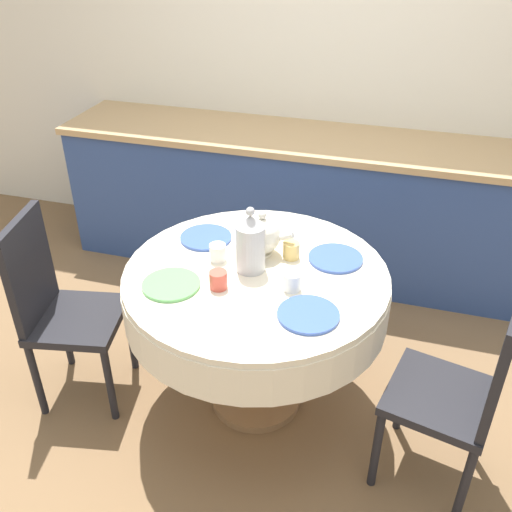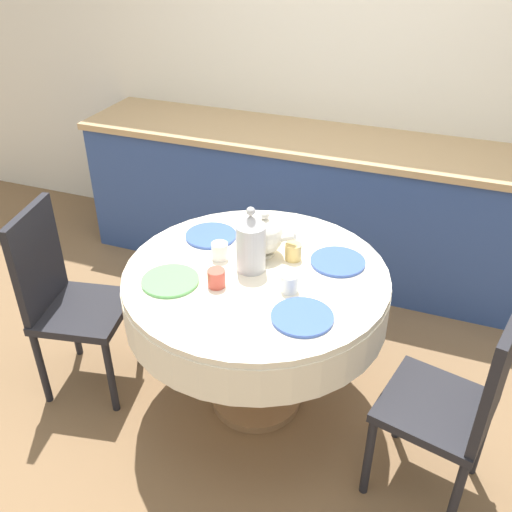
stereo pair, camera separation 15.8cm
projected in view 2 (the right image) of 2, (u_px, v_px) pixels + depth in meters
ground_plane at (256, 399)px, 2.86m from camera, size 12.00×12.00×0.00m
wall_back at (353, 59)px, 3.48m from camera, size 7.00×0.05×2.60m
kitchen_counter at (329, 206)px, 3.67m from camera, size 3.24×0.64×0.91m
dining_table at (256, 296)px, 2.52m from camera, size 1.16×1.16×0.77m
chair_left at (460, 400)px, 2.14m from camera, size 0.48×0.48×0.97m
chair_right at (65, 294)px, 2.71m from camera, size 0.47×0.47×0.97m
plate_near_left at (170, 281)px, 2.38m from camera, size 0.24×0.24×0.01m
cup_near_left at (216, 278)px, 2.34m from camera, size 0.07×0.07×0.08m
plate_near_right at (302, 317)px, 2.18m from camera, size 0.24×0.24×0.01m
cup_near_right at (289, 283)px, 2.31m from camera, size 0.07×0.07×0.08m
plate_far_left at (211, 236)px, 2.70m from camera, size 0.24×0.24×0.01m
cup_far_left at (220, 251)px, 2.52m from camera, size 0.07×0.07×0.08m
plate_far_right at (338, 262)px, 2.51m from camera, size 0.24×0.24×0.01m
cup_far_right at (293, 252)px, 2.52m from camera, size 0.07×0.07×0.08m
coffee_carafe at (251, 243)px, 2.40m from camera, size 0.13×0.13×0.30m
teapot at (265, 236)px, 2.52m from camera, size 0.23×0.17×0.22m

